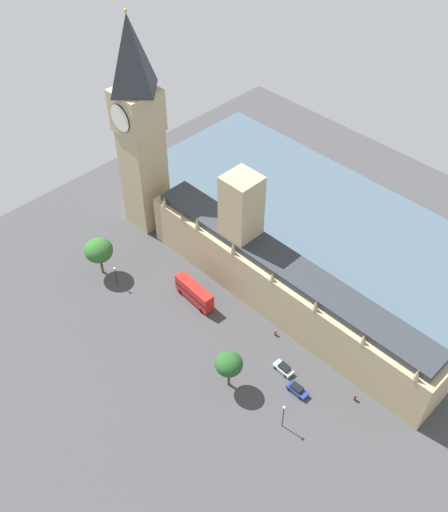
# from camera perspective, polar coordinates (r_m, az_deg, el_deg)

# --- Properties ---
(ground_plane) EXTENTS (144.13, 144.13, 0.00)m
(ground_plane) POSITION_cam_1_polar(r_m,az_deg,el_deg) (130.24, 5.12, -5.48)
(ground_plane) COLOR #424244
(river_thames) EXTENTS (43.24, 129.72, 0.25)m
(river_thames) POSITION_cam_1_polar(r_m,az_deg,el_deg) (149.80, 13.47, 1.43)
(river_thames) COLOR #475B6B
(river_thames) RESTS_ON ground
(parliament_building) EXTENTS (10.22, 74.13, 28.52)m
(parliament_building) POSITION_cam_1_polar(r_m,az_deg,el_deg) (126.28, 5.38, -2.33)
(parliament_building) COLOR tan
(parliament_building) RESTS_ON ground
(clock_tower) EXTENTS (9.44, 9.44, 53.79)m
(clock_tower) POSITION_cam_1_polar(r_m,az_deg,el_deg) (137.06, -8.26, 12.43)
(clock_tower) COLOR tan
(clock_tower) RESTS_ON ground
(double_decker_bus_midblock) EXTENTS (3.13, 10.63, 4.75)m
(double_decker_bus_midblock) POSITION_cam_1_polar(r_m,az_deg,el_deg) (130.30, -2.88, -3.53)
(double_decker_bus_midblock) COLOR red
(double_decker_bus_midblock) RESTS_ON ground
(car_white_trailing) EXTENTS (2.08, 4.28, 1.74)m
(car_white_trailing) POSITION_cam_1_polar(r_m,az_deg,el_deg) (120.24, 5.78, -10.74)
(car_white_trailing) COLOR silver
(car_white_trailing) RESTS_ON ground
(car_blue_opposite_hall) EXTENTS (1.94, 4.38, 1.74)m
(car_blue_opposite_hall) POSITION_cam_1_polar(r_m,az_deg,el_deg) (117.73, 7.09, -12.69)
(car_blue_opposite_hall) COLOR navy
(car_blue_opposite_hall) RESTS_ON ground
(pedestrian_leading) EXTENTS (0.68, 0.63, 1.61)m
(pedestrian_leading) POSITION_cam_1_polar(r_m,az_deg,el_deg) (118.78, 12.55, -13.22)
(pedestrian_leading) COLOR maroon
(pedestrian_leading) RESTS_ON ground
(pedestrian_by_river_gate) EXTENTS (0.64, 0.64, 1.55)m
(pedestrian_by_river_gate) POSITION_cam_1_polar(r_m,az_deg,el_deg) (125.75, 4.99, -7.40)
(pedestrian_by_river_gate) COLOR maroon
(pedestrian_by_river_gate) RESTS_ON ground
(plane_tree_kerbside) EXTENTS (6.47, 6.47, 9.83)m
(plane_tree_kerbside) POSITION_cam_1_polar(r_m,az_deg,el_deg) (136.14, -12.02, 0.54)
(plane_tree_kerbside) COLOR brown
(plane_tree_kerbside) RESTS_ON ground
(plane_tree_under_trees) EXTENTS (5.36, 5.36, 9.11)m
(plane_tree_under_trees) POSITION_cam_1_polar(r_m,az_deg,el_deg) (113.01, 0.48, -10.40)
(plane_tree_under_trees) COLOR brown
(plane_tree_under_trees) RESTS_ON ground
(street_lamp_near_tower) EXTENTS (0.56, 0.56, 5.76)m
(street_lamp_near_tower) POSITION_cam_1_polar(r_m,az_deg,el_deg) (134.47, -10.45, -1.62)
(street_lamp_near_tower) COLOR black
(street_lamp_near_tower) RESTS_ON ground
(street_lamp_far_end) EXTENTS (0.56, 0.56, 6.54)m
(street_lamp_far_end) POSITION_cam_1_polar(r_m,az_deg,el_deg) (110.46, 5.78, -14.83)
(street_lamp_far_end) COLOR black
(street_lamp_far_end) RESTS_ON ground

